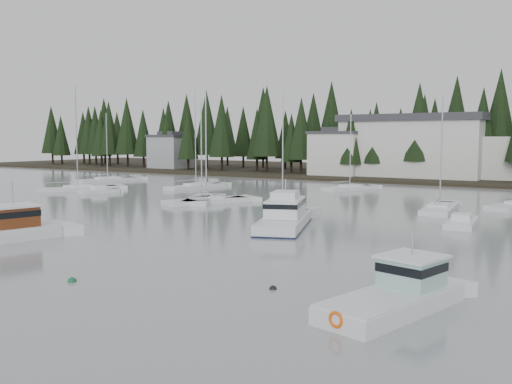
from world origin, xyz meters
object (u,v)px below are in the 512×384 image
house_far_west (170,151)px  harbor_inn (425,147)px  runabout_0 (99,192)px  cabin_cruiser_center (285,219)px  sailboat_10 (202,201)px  sailboat_9 (108,181)px  runabout_1 (461,225)px  sailboat_11 (78,190)px  lobster_boat_teal (397,298)px  sailboat_0 (282,201)px  house_west (338,152)px  sailboat_12 (206,203)px  sailboat_3 (350,190)px  sailboat_7 (196,188)px  sailboat_1 (440,210)px

house_far_west → harbor_inn: harbor_inn is taller
runabout_0 → harbor_inn: bearing=-12.5°
cabin_cruiser_center → sailboat_10: size_ratio=0.92×
sailboat_9 → runabout_1: bearing=-95.8°
cabin_cruiser_center → sailboat_11: (-40.46, 13.06, -0.61)m
lobster_boat_teal → sailboat_0: 41.50m
runabout_0 → house_far_west: bearing=50.0°
cabin_cruiser_center → house_west: bearing=-0.4°
house_far_west → sailboat_12: size_ratio=0.65×
sailboat_9 → sailboat_10: bearing=-105.4°
cabin_cruiser_center → sailboat_3: size_ratio=0.99×
house_west → harbor_inn: size_ratio=0.32×
sailboat_0 → sailboat_3: sailboat_0 is taller
sailboat_10 → runabout_0: (-18.05, 1.03, 0.07)m
sailboat_7 → sailboat_10: sailboat_7 is taller
lobster_boat_teal → harbor_inn: bearing=28.6°
house_west → sailboat_9: (-28.74, -29.31, -4.60)m
runabout_0 → runabout_1: (47.25, -3.54, 0.00)m
house_far_west → sailboat_7: bearing=-44.7°
sailboat_1 → runabout_0: 43.46m
lobster_boat_teal → sailboat_0: bearing=49.9°
sailboat_7 → sailboat_10: 18.08m
house_west → house_far_west: house_west is taller
sailboat_0 → runabout_1: (21.64, -7.85, 0.07)m
house_far_west → sailboat_0: size_ratio=0.65×
cabin_cruiser_center → sailboat_1: size_ratio=0.93×
house_west → lobster_boat_teal: 81.74m
house_west → lobster_boat_teal: house_west is taller
sailboat_1 → sailboat_0: bearing=86.6°
sailboat_12 → cabin_cruiser_center: bearing=-97.4°
sailboat_10 → sailboat_12: sailboat_12 is taller
runabout_0 → runabout_1: same height
sailboat_1 → sailboat_10: size_ratio=0.99×
harbor_inn → sailboat_1: size_ratio=2.47×
cabin_cruiser_center → sailboat_11: 42.52m
harbor_inn → runabout_1: 54.46m
cabin_cruiser_center → lobster_boat_teal: bearing=-159.0°
harbor_inn → sailboat_9: (-43.78, -32.65, -5.73)m
sailboat_0 → runabout_0: 25.97m
house_far_west → harbor_inn: 57.07m
sailboat_9 → sailboat_0: bearing=-94.0°
house_west → sailboat_10: sailboat_10 is taller
sailboat_12 → runabout_1: size_ratio=2.22×
house_west → cabin_cruiser_center: 60.12m
house_far_west → sailboat_11: sailboat_11 is taller
sailboat_9 → house_far_west: bearing=33.9°
cabin_cruiser_center → runabout_0: size_ratio=2.03×
sailboat_0 → sailboat_7: (-19.32, 8.40, 0.03)m
sailboat_1 → sailboat_9: (-57.46, 9.51, -0.01)m
harbor_inn → runabout_1: bearing=-70.8°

